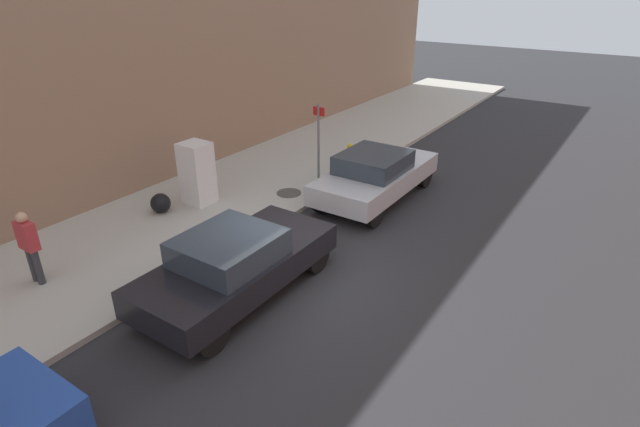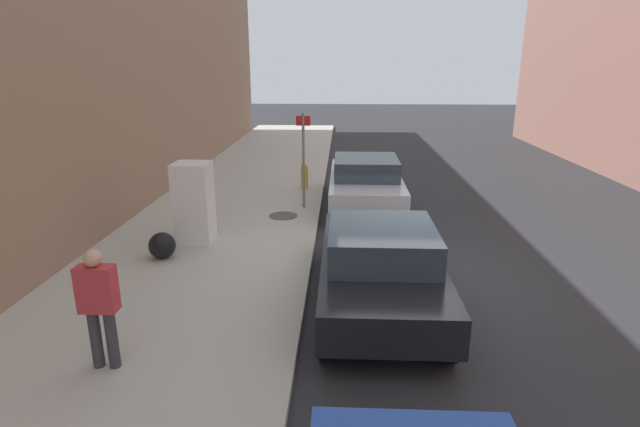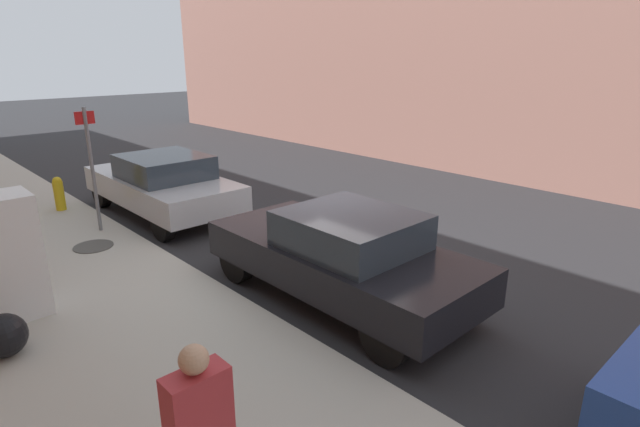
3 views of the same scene
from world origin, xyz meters
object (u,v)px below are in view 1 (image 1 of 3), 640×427
at_px(discarded_refrigerator, 197,173).
at_px(trash_bag, 161,203).
at_px(fire_hydrant, 350,155).
at_px(parked_sedan_dark, 236,263).
at_px(street_sign_post, 318,142).
at_px(pedestrian_walking_far, 29,244).
at_px(parked_sedan_silver, 376,175).

xyz_separation_m(discarded_refrigerator, trash_bag, (-0.37, -1.02, -0.58)).
bearing_deg(fire_hydrant, trash_bag, -112.12).
xyz_separation_m(discarded_refrigerator, parked_sedan_dark, (3.72, -2.55, -0.25)).
relative_size(street_sign_post, parked_sedan_dark, 0.57).
relative_size(street_sign_post, fire_hydrant, 3.17).
bearing_deg(fire_hydrant, pedestrian_walking_far, -100.77).
distance_m(pedestrian_walking_far, parked_sedan_silver, 8.52).
distance_m(discarded_refrigerator, trash_bag, 1.23).
xyz_separation_m(fire_hydrant, trash_bag, (-2.33, -5.72, -0.14)).
distance_m(pedestrian_walking_far, parked_sedan_dark, 4.10).
bearing_deg(street_sign_post, discarded_refrigerator, -127.90).
distance_m(street_sign_post, pedestrian_walking_far, 7.56).
distance_m(discarded_refrigerator, street_sign_post, 3.45).
height_order(trash_bag, pedestrian_walking_far, pedestrian_walking_far).
bearing_deg(trash_bag, street_sign_post, 56.43).
height_order(parked_sedan_dark, parked_sedan_silver, parked_sedan_silver).
height_order(fire_hydrant, parked_sedan_dark, parked_sedan_dark).
xyz_separation_m(street_sign_post, pedestrian_walking_far, (-1.91, -7.30, -0.49)).
bearing_deg(discarded_refrigerator, fire_hydrant, 67.38).
xyz_separation_m(street_sign_post, parked_sedan_silver, (1.62, 0.45, -0.77)).
bearing_deg(parked_sedan_dark, street_sign_post, 107.16).
distance_m(street_sign_post, parked_sedan_silver, 1.85).
relative_size(parked_sedan_dark, parked_sedan_silver, 0.98).
relative_size(fire_hydrant, trash_bag, 1.49).
relative_size(fire_hydrant, parked_sedan_silver, 0.18).
relative_size(trash_bag, pedestrian_walking_far, 0.33).
bearing_deg(parked_sedan_dark, pedestrian_walking_far, -149.75).
distance_m(street_sign_post, parked_sedan_dark, 5.54).
relative_size(discarded_refrigerator, parked_sedan_silver, 0.38).
bearing_deg(trash_bag, parked_sedan_dark, -20.55).
bearing_deg(parked_sedan_silver, trash_bag, -134.47).
bearing_deg(street_sign_post, parked_sedan_silver, 15.41).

